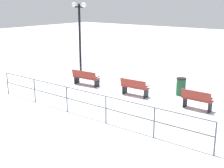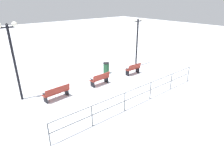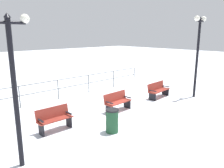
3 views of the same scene
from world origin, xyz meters
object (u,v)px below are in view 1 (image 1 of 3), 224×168
Objects in this scene: bench_nearest at (197,99)px; bench_second at (135,87)px; bench_third at (86,78)px; lamppost_middle at (80,27)px; trash_bin at (181,87)px.

bench_nearest is 3.35m from bench_second.
bench_third is (0.05, 6.69, -0.03)m from bench_nearest.
trash_bin is at bearing -88.54° from lamppost_middle.
lamppost_middle is 5.07× the size of trash_bin.
lamppost_middle reaches higher than bench_third.
bench_second is 3.35m from bench_third.
bench_nearest is 0.81× the size of bench_third.
bench_second is 2.40m from trash_bin.
bench_nearest is at bearing -99.76° from lamppost_middle.
lamppost_middle reaches higher than bench_second.
bench_third is 1.87× the size of trash_bin.
bench_nearest is at bearing -136.61° from trash_bin.
bench_nearest reaches higher than bench_third.
lamppost_middle is 7.36m from trash_bin.
trash_bin is (1.56, -1.82, -0.01)m from bench_second.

